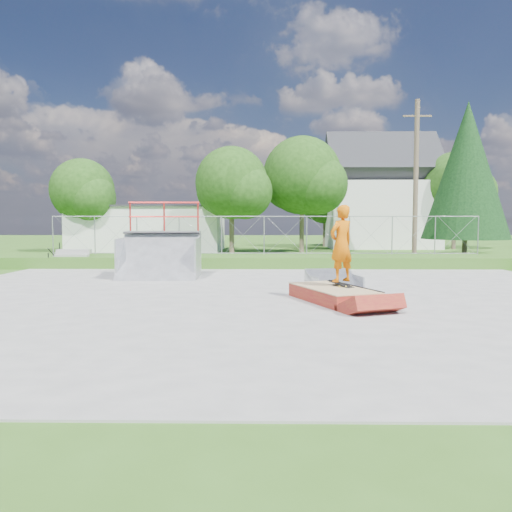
{
  "coord_description": "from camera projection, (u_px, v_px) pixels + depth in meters",
  "views": [
    {
      "loc": [
        -0.04,
        -12.93,
        2.05
      ],
      "look_at": [
        -0.24,
        0.73,
        1.1
      ],
      "focal_mm": 35.0,
      "sensor_mm": 36.0,
      "label": 1
    }
  ],
  "objects": [
    {
      "name": "ground",
      "position": [
        265.0,
        300.0,
        13.04
      ],
      "size": [
        120.0,
        120.0,
        0.0
      ],
      "primitive_type": "plane",
      "color": "#355E1B",
      "rests_on": "ground"
    },
    {
      "name": "tree_right_far",
      "position": [
        460.0,
        187.0,
        36.27
      ],
      "size": [
        5.1,
        4.8,
        7.12
      ],
      "color": "brown",
      "rests_on": "ground"
    },
    {
      "name": "chain_link_fence",
      "position": [
        264.0,
        235.0,
        23.41
      ],
      "size": [
        20.0,
        0.06,
        1.8
      ],
      "primitive_type": null,
      "color": "gray",
      "rests_on": "grass_berm"
    },
    {
      "name": "grass_berm",
      "position": [
        264.0,
        261.0,
        22.5
      ],
      "size": [
        24.0,
        3.0,
        0.5
      ],
      "primitive_type": "cube",
      "color": "#355E1B",
      "rests_on": "ground"
    },
    {
      "name": "concrete_stairs",
      "position": [
        70.0,
        259.0,
        21.81
      ],
      "size": [
        1.5,
        1.6,
        0.8
      ],
      "primitive_type": null,
      "color": "gray",
      "rests_on": "ground"
    },
    {
      "name": "conifer_tree",
      "position": [
        467.0,
        171.0,
        29.47
      ],
      "size": [
        5.04,
        5.04,
        9.1
      ],
      "color": "brown",
      "rests_on": "ground"
    },
    {
      "name": "utility_building_flat",
      "position": [
        150.0,
        229.0,
        35.0
      ],
      "size": [
        10.0,
        6.0,
        3.0
      ],
      "primitive_type": "cube",
      "color": "white",
      "rests_on": "ground"
    },
    {
      "name": "gable_house",
      "position": [
        380.0,
        198.0,
        38.57
      ],
      "size": [
        8.4,
        6.08,
        8.94
      ],
      "color": "white",
      "rests_on": "ground"
    },
    {
      "name": "skateboard",
      "position": [
        341.0,
        284.0,
        12.78
      ],
      "size": [
        0.62,
        0.78,
        0.13
      ],
      "primitive_type": "cube",
      "rotation": [
        0.14,
        0.0,
        0.58
      ],
      "color": "black",
      "rests_on": "grind_box"
    },
    {
      "name": "tree_center",
      "position": [
        307.0,
        178.0,
        32.42
      ],
      "size": [
        5.44,
        5.12,
        7.6
      ],
      "color": "brown",
      "rests_on": "ground"
    },
    {
      "name": "tree_back_mid",
      "position": [
        328.0,
        202.0,
        40.5
      ],
      "size": [
        4.08,
        3.84,
        5.7
      ],
      "color": "brown",
      "rests_on": "ground"
    },
    {
      "name": "quarter_pipe",
      "position": [
        159.0,
        240.0,
        17.86
      ],
      "size": [
        2.86,
        2.45,
        2.78
      ],
      "primitive_type": null,
      "rotation": [
        0.0,
        0.0,
        0.03
      ],
      "color": "#929599",
      "rests_on": "concrete_pad"
    },
    {
      "name": "skater",
      "position": [
        341.0,
        246.0,
        12.72
      ],
      "size": [
        0.85,
        0.8,
        1.96
      ],
      "primitive_type": "imported",
      "rotation": [
        0.0,
        0.0,
        3.76
      ],
      "color": "#CE5F05",
      "rests_on": "grind_box"
    },
    {
      "name": "tree_left_far",
      "position": [
        85.0,
        193.0,
        32.73
      ],
      "size": [
        4.42,
        4.16,
        6.18
      ],
      "color": "brown",
      "rests_on": "ground"
    },
    {
      "name": "grind_box",
      "position": [
        333.0,
        295.0,
        12.61
      ],
      "size": [
        2.14,
        2.91,
        0.39
      ],
      "rotation": [
        0.0,
        0.0,
        0.38
      ],
      "color": "maroon",
      "rests_on": "concrete_pad"
    },
    {
      "name": "tree_left_near",
      "position": [
        235.0,
        186.0,
        30.56
      ],
      "size": [
        4.76,
        4.48,
        6.65
      ],
      "color": "brown",
      "rests_on": "ground"
    },
    {
      "name": "utility_pole",
      "position": [
        416.0,
        182.0,
        24.62
      ],
      "size": [
        0.24,
        0.24,
        8.0
      ],
      "primitive_type": "cylinder",
      "color": "brown",
      "rests_on": "ground"
    },
    {
      "name": "flat_bank_ramp",
      "position": [
        334.0,
        279.0,
        15.7
      ],
      "size": [
        1.75,
        1.83,
        0.46
      ],
      "primitive_type": null,
      "rotation": [
        0.0,
        0.0,
        0.18
      ],
      "color": "#929599",
      "rests_on": "concrete_pad"
    },
    {
      "name": "concrete_pad",
      "position": [
        265.0,
        299.0,
        13.04
      ],
      "size": [
        20.0,
        16.0,
        0.04
      ],
      "primitive_type": "cube",
      "color": "gray",
      "rests_on": "ground"
    }
  ]
}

